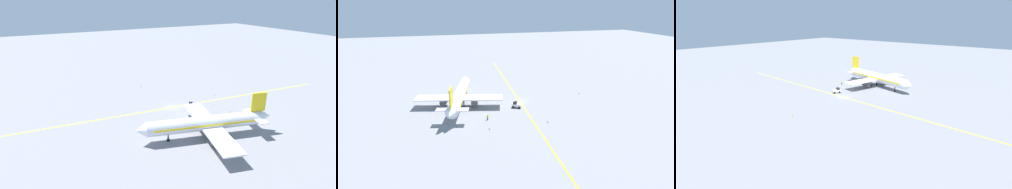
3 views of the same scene
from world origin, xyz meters
The scene contains 8 objects.
ground_plane centered at (0.00, 0.00, 0.00)m, with size 400.00×400.00×0.00m, color gray.
apron_yellow_centreline centered at (0.00, 0.00, 0.00)m, with size 0.40×120.00×0.01m, color yellow.
airplane_at_gate centered at (-20.24, 0.96, 3.71)m, with size 28.43×35.15×10.60m.
baggage_tug_white centered at (-2.68, -5.12, 0.90)m, with size 3.34×2.89×2.11m.
ground_crew_worker centered at (-13.58, -11.89, 0.91)m, with size 0.58×0.26×1.68m.
traffic_cone_near_nose centered at (23.68, 1.30, 0.28)m, with size 0.32×0.32×0.55m, color orange.
traffic_cone_mid_apron centered at (2.42, -18.31, 0.28)m, with size 0.32×0.32×0.55m, color orange.
traffic_cone_by_wingtip centered at (-14.34, -18.03, 0.28)m, with size 0.32×0.32×0.55m, color orange.
Camera 1 is at (-67.42, 36.33, 33.40)m, focal length 28.00 mm.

